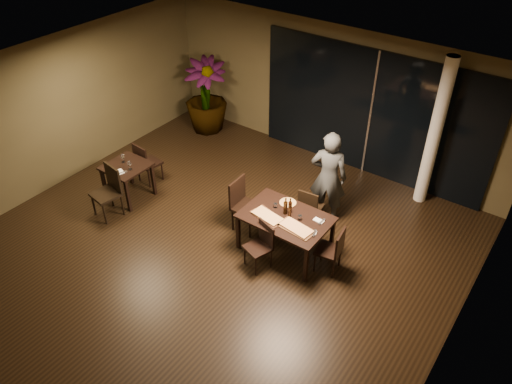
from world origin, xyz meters
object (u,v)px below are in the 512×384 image
object	(u,v)px
main_table	(286,220)
chair_main_near	(261,243)
potted_plant	(206,96)
chair_side_near	(109,189)
chair_main_far	(310,206)
bottle_a	(286,206)
side_table	(127,171)
bottle_b	(290,211)
bottle_c	(290,205)
chair_side_far	(146,161)
diner	(328,177)
chair_main_right	(333,249)
chair_main_left	(243,202)

from	to	relation	value
main_table	chair_main_near	world-z (taller)	chair_main_near
main_table	potted_plant	size ratio (longest dim) A/B	0.84
chair_side_near	chair_main_far	bearing A→B (deg)	38.74
bottle_a	chair_side_near	bearing A→B (deg)	-160.56
side_table	bottle_b	size ratio (longest dim) A/B	3.20
side_table	potted_plant	distance (m)	3.12
chair_side_near	bottle_c	distance (m)	3.50
chair_side_near	bottle_b	size ratio (longest dim) A/B	4.13
main_table	side_table	world-z (taller)	same
chair_side_far	diner	size ratio (longest dim) A/B	0.50
diner	side_table	bearing A→B (deg)	7.21
chair_main_right	chair_main_far	bearing A→B (deg)	-138.63
side_table	chair_main_near	world-z (taller)	chair_main_near
chair_main_right	chair_side_far	size ratio (longest dim) A/B	0.94
bottle_a	bottle_b	size ratio (longest dim) A/B	1.30
chair_main_far	bottle_a	distance (m)	0.86
chair_main_right	bottle_c	size ratio (longest dim) A/B	2.93
side_table	bottle_b	xyz separation A→B (m)	(3.46, 0.52, 0.25)
chair_main_far	chair_main_left	bearing A→B (deg)	29.84
chair_main_right	diner	xyz separation A→B (m)	(-0.79, 1.19, 0.45)
chair_side_near	side_table	bearing A→B (deg)	111.57
potted_plant	bottle_b	world-z (taller)	potted_plant
chair_main_near	chair_main_right	xyz separation A→B (m)	(1.04, 0.57, 0.01)
side_table	chair_main_far	xyz separation A→B (m)	(3.41, 1.30, -0.15)
chair_side_far	potted_plant	world-z (taller)	potted_plant
potted_plant	bottle_b	xyz separation A→B (m)	(4.01, -2.54, -0.02)
chair_main_far	bottle_c	size ratio (longest dim) A/B	2.87
chair_side_far	bottle_c	size ratio (longest dim) A/B	3.13
chair_main_near	bottle_b	bearing A→B (deg)	90.17
chair_main_near	chair_side_far	bearing A→B (deg)	-171.78
chair_main_near	chair_side_near	bearing A→B (deg)	-151.99
bottle_a	bottle_c	distance (m)	0.09
side_table	chair_main_far	distance (m)	3.66
diner	bottle_c	bearing A→B (deg)	64.10
chair_main_right	bottle_c	distance (m)	1.02
chair_side_near	potted_plant	bearing A→B (deg)	109.73
chair_main_near	side_table	bearing A→B (deg)	-162.20
main_table	chair_main_near	distance (m)	0.59
diner	potted_plant	bearing A→B (deg)	-37.04
chair_side_far	potted_plant	distance (m)	2.56
main_table	potted_plant	bearing A→B (deg)	147.04
potted_plant	diner	bearing A→B (deg)	-18.20
chair_main_far	chair_main_right	size ratio (longest dim) A/B	0.98
side_table	chair_main_far	bearing A→B (deg)	20.80
chair_main_near	chair_main_right	distance (m)	1.19
chair_main_left	chair_side_far	world-z (taller)	chair_main_left
chair_side_near	bottle_a	world-z (taller)	bottle_a
chair_main_near	chair_side_far	xyz separation A→B (m)	(-3.36, 0.61, 0.04)
chair_side_far	bottle_a	distance (m)	3.45
side_table	chair_main_far	world-z (taller)	chair_main_far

